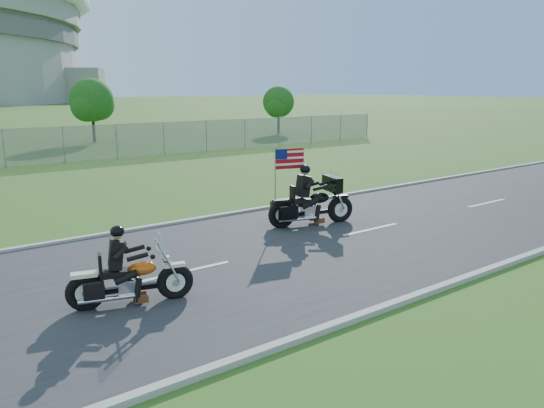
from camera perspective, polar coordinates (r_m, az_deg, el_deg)
ground at (r=13.18m, az=-1.42°, el=-5.66°), size 420.00×420.00×0.00m
road at (r=13.17m, az=-1.42°, el=-5.58°), size 120.00×8.00×0.04m
curb_north at (r=16.51m, az=-9.58°, el=-1.90°), size 120.00×0.18×0.12m
curb_south at (r=10.34m, az=11.92°, el=-10.89°), size 120.00×0.18×0.12m
tree_fence_near at (r=42.41m, az=-18.77°, el=10.31°), size 3.52×3.28×4.75m
tree_fence_far at (r=48.19m, az=0.71°, el=10.74°), size 3.08×2.87×4.20m
motorcycle_lead at (r=10.52m, az=-15.13°, el=-7.94°), size 2.34×1.02×1.61m
motorcycle_follow at (r=15.94m, az=4.25°, el=-0.12°), size 2.74×1.25×2.33m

